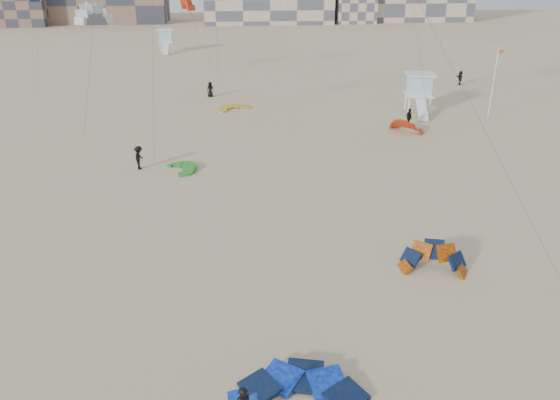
{
  "coord_description": "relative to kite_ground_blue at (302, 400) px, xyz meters",
  "views": [
    {
      "loc": [
        -0.01,
        -17.58,
        15.29
      ],
      "look_at": [
        2.09,
        6.0,
        4.76
      ],
      "focal_mm": 35.0,
      "sensor_mm": 36.0,
      "label": 1
    }
  ],
  "objects": [
    {
      "name": "ground",
      "position": [
        -2.2,
        1.95,
        0.0
      ],
      "size": [
        320.0,
        320.0,
        0.0
      ],
      "primitive_type": "plane",
      "color": "#CAB387",
      "rests_on": "ground"
    },
    {
      "name": "kite_ground_blue",
      "position": [
        0.0,
        0.0,
        0.0
      ],
      "size": [
        5.96,
        6.16,
        1.65
      ],
      "primitive_type": null,
      "rotation": [
        0.15,
        0.0,
        -0.23
      ],
      "color": "blue",
      "rests_on": "ground"
    },
    {
      "name": "kite_ground_orange",
      "position": [
        8.15,
        8.69,
        0.0
      ],
      "size": [
        4.27,
        4.21,
        3.46
      ],
      "primitive_type": null,
      "rotation": [
        0.99,
        0.0,
        -0.25
      ],
      "color": "#E86104",
      "rests_on": "ground"
    },
    {
      "name": "kite_ground_green",
      "position": [
        -6.38,
        25.25,
        0.0
      ],
      "size": [
        4.11,
        4.01,
        1.22
      ],
      "primitive_type": null,
      "rotation": [
        0.18,
        0.0,
        -1.11
      ],
      "color": "green",
      "rests_on": "ground"
    },
    {
      "name": "kite_ground_red_far",
      "position": [
        14.41,
        33.78,
        0.0
      ],
      "size": [
        4.9,
        4.9,
        3.54
      ],
      "primitive_type": null,
      "rotation": [
        0.83,
        0.0,
        2.33
      ],
      "color": "red",
      "rests_on": "ground"
    },
    {
      "name": "kite_ground_yellow",
      "position": [
        -2.08,
        43.76,
        0.0
      ],
      "size": [
        4.79,
        4.89,
        0.86
      ],
      "primitive_type": null,
      "rotation": [
        0.09,
        0.0,
        0.44
      ],
      "color": "gold",
      "rests_on": "ground"
    },
    {
      "name": "kitesurfer_c",
      "position": [
        -9.66,
        25.65,
        0.94
      ],
      "size": [
        0.87,
        1.3,
        1.88
      ],
      "primitive_type": "imported",
      "rotation": [
        0.0,
        0.0,
        1.43
      ],
      "color": "black",
      "rests_on": "ground"
    },
    {
      "name": "kitesurfer_d",
      "position": [
        15.13,
        35.48,
        0.9
      ],
      "size": [
        0.62,
        1.11,
        1.79
      ],
      "primitive_type": "imported",
      "rotation": [
        0.0,
        0.0,
        1.75
      ],
      "color": "black",
      "rests_on": "ground"
    },
    {
      "name": "kitesurfer_e",
      "position": [
        -4.78,
        49.85,
        0.9
      ],
      "size": [
        1.02,
        0.85,
        1.79
      ],
      "primitive_type": "imported",
      "rotation": [
        0.0,
        0.0,
        0.37
      ],
      "color": "black",
      "rests_on": "ground"
    },
    {
      "name": "kitesurfer_f",
      "position": [
        27.69,
        53.8,
        0.9
      ],
      "size": [
        0.6,
        1.69,
        1.8
      ],
      "primitive_type": "imported",
      "rotation": [
        0.0,
        0.0,
        -1.61
      ],
      "color": "black",
      "rests_on": "ground"
    },
    {
      "name": "kite_fly_grey",
      "position": [
        -13.13,
        32.04,
        11.01
      ],
      "size": [
        4.45,
        4.45,
        11.15
      ],
      "rotation": [
        0.0,
        0.0,
        0.79
      ],
      "color": "white",
      "rests_on": "ground"
    },
    {
      "name": "kite_fly_red",
      "position": [
        -7.49,
        58.66,
        9.91
      ],
      "size": [
        5.29,
        4.27,
        10.3
      ],
      "rotation": [
        0.0,
        0.0,
        1.87
      ],
      "color": "red",
      "rests_on": "ground"
    },
    {
      "name": "lifeguard_tower_near",
      "position": [
        17.73,
        40.81,
        2.05
      ],
      "size": [
        3.31,
        5.86,
        4.13
      ],
      "rotation": [
        0.0,
        0.0,
        -0.14
      ],
      "color": "white",
      "rests_on": "ground"
    },
    {
      "name": "lifeguard_tower_far",
      "position": [
        -13.4,
        84.85,
        1.92
      ],
      "size": [
        2.77,
        5.28,
        3.88
      ],
      "rotation": [
        0.0,
        0.0,
        0.01
      ],
      "color": "white",
      "rests_on": "ground"
    },
    {
      "name": "flagpole",
      "position": [
        24.24,
        37.49,
        3.83
      ],
      "size": [
        0.59,
        0.09,
        7.26
      ],
      "color": "white",
      "rests_on": "ground"
    },
    {
      "name": "condo_fill_left",
      "position": [
        -52.2,
        129.95,
        4.0
      ],
      "size": [
        12.0,
        10.0,
        8.0
      ],
      "primitive_type": "cube",
      "color": "#7C5E4B",
      "rests_on": "ground"
    },
    {
      "name": "condo_fill_right",
      "position": [
        29.8,
        129.95,
        5.0
      ],
      "size": [
        10.0,
        10.0,
        10.0
      ],
      "primitive_type": "cube",
      "color": "#C4AC8F",
      "rests_on": "ground"
    }
  ]
}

